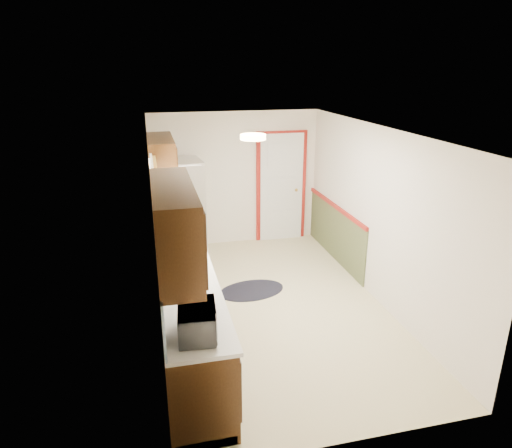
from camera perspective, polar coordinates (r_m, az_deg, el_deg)
room_shell at (r=5.92m, az=2.04°, el=0.03°), size 3.20×5.20×2.52m
kitchen_run at (r=5.62m, az=-9.51°, el=-5.66°), size 0.63×4.00×2.20m
back_wall_trim at (r=8.31m, az=4.59°, el=3.44°), size 1.12×2.30×2.08m
ceiling_fixture at (r=5.38m, az=-0.38°, el=10.82°), size 0.30×0.30×0.06m
microwave at (r=4.02m, az=-7.36°, el=-11.63°), size 0.30×0.50×0.32m
refrigerator at (r=7.80m, az=-9.28°, el=1.81°), size 0.77×0.74×1.68m
rug at (r=6.80m, az=-0.56°, el=-8.29°), size 1.07×0.78×0.01m
cooktop at (r=7.09m, az=-10.23°, el=0.89°), size 0.46×0.56×0.02m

